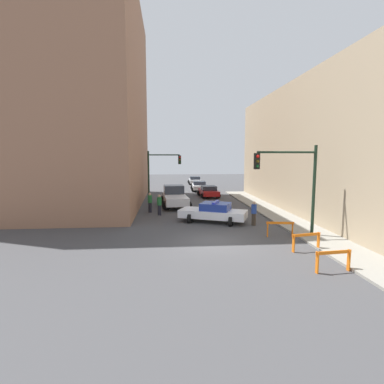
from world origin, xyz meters
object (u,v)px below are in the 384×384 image
(barrier_front, at_px, (333,257))
(pedestrian_corner, at_px, (150,202))
(parked_car_mid, at_px, (199,186))
(pedestrian_sidewalk, at_px, (254,213))
(parked_car_far, at_px, (195,180))
(pedestrian_crossing, at_px, (159,205))
(barrier_mid, at_px, (306,239))
(parked_car_near, at_px, (209,191))
(traffic_light_far, at_px, (159,169))
(white_truck, at_px, (175,197))
(traffic_light_near, at_px, (295,177))
(barrier_back, at_px, (280,227))
(police_car, at_px, (214,212))

(barrier_front, bearing_deg, pedestrian_corner, 120.76)
(parked_car_mid, height_order, pedestrian_sidewalk, pedestrian_sidewalk)
(parked_car_far, relative_size, pedestrian_crossing, 2.62)
(barrier_mid, bearing_deg, parked_car_near, 96.09)
(pedestrian_corner, bearing_deg, barrier_mid, -177.54)
(parked_car_near, xyz_separation_m, pedestrian_sidewalk, (1.12, -14.19, 0.19))
(pedestrian_corner, bearing_deg, pedestrian_crossing, 177.80)
(pedestrian_crossing, bearing_deg, parked_car_near, 146.58)
(traffic_light_far, distance_m, white_truck, 4.27)
(traffic_light_near, xyz_separation_m, white_truck, (-6.55, 11.38, -2.62))
(parked_car_near, relative_size, barrier_mid, 2.77)
(white_truck, height_order, pedestrian_crossing, white_truck)
(parked_car_near, height_order, pedestrian_corner, pedestrian_corner)
(parked_car_mid, bearing_deg, parked_car_near, -83.89)
(parked_car_near, relative_size, parked_car_mid, 1.00)
(white_truck, xyz_separation_m, barrier_back, (5.85, -11.24, -0.29))
(traffic_light_far, distance_m, barrier_front, 21.31)
(traffic_light_far, bearing_deg, police_car, -68.28)
(parked_car_mid, height_order, parked_car_far, same)
(traffic_light_far, distance_m, pedestrian_crossing, 7.78)
(parked_car_mid, height_order, barrier_mid, parked_car_mid)
(traffic_light_near, relative_size, pedestrian_corner, 3.13)
(pedestrian_crossing, bearing_deg, pedestrian_sidewalk, 52.57)
(barrier_mid, bearing_deg, pedestrian_corner, 127.13)
(traffic_light_near, relative_size, barrier_mid, 3.29)
(police_car, distance_m, parked_car_mid, 19.14)
(barrier_front, bearing_deg, pedestrian_crossing, 120.58)
(traffic_light_near, bearing_deg, parked_car_near, 98.25)
(pedestrian_sidewalk, bearing_deg, white_truck, 93.37)
(parked_car_near, bearing_deg, pedestrian_crossing, -120.48)
(traffic_light_near, distance_m, parked_car_far, 32.94)
(barrier_front, bearing_deg, pedestrian_sidewalk, 95.74)
(barrier_front, height_order, barrier_back, same)
(parked_car_near, xyz_separation_m, barrier_mid, (2.12, -19.83, -0.06))
(traffic_light_far, relative_size, white_truck, 0.94)
(parked_car_far, height_order, pedestrian_crossing, pedestrian_crossing)
(parked_car_near, height_order, parked_car_mid, same)
(traffic_light_near, height_order, white_truck, traffic_light_near)
(traffic_light_far, height_order, pedestrian_sidewalk, traffic_light_far)
(pedestrian_crossing, xyz_separation_m, barrier_front, (7.33, -12.41, -0.24))
(pedestrian_crossing, bearing_deg, barrier_mid, 32.22)
(traffic_light_near, height_order, barrier_front, traffic_light_near)
(white_truck, bearing_deg, traffic_light_far, 111.07)
(parked_car_near, distance_m, barrier_back, 17.27)
(parked_car_near, bearing_deg, traffic_light_near, -84.30)
(police_car, xyz_separation_m, parked_car_mid, (1.07, 19.11, -0.05))
(police_car, bearing_deg, barrier_front, -136.80)
(traffic_light_near, relative_size, parked_car_mid, 1.19)
(barrier_back, bearing_deg, parked_car_near, 96.00)
(white_truck, bearing_deg, parked_car_near, 51.55)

